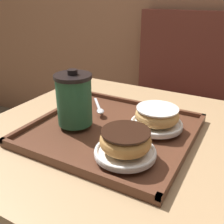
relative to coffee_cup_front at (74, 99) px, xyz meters
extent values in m
cube|color=tan|center=(0.13, 0.06, -0.11)|extent=(0.82, 0.75, 0.03)
cube|color=#512D1E|center=(0.10, 0.03, -0.09)|extent=(0.42, 0.40, 0.01)
cube|color=#512D1E|center=(0.10, -0.16, -0.08)|extent=(0.42, 0.01, 0.01)
cube|color=#512D1E|center=(0.10, 0.23, -0.08)|extent=(0.42, 0.01, 0.01)
cube|color=#512D1E|center=(-0.11, 0.03, -0.08)|extent=(0.01, 0.40, 0.01)
cube|color=#512D1E|center=(0.30, 0.03, -0.08)|extent=(0.01, 0.40, 0.01)
cylinder|color=#235638|center=(0.00, 0.00, -0.01)|extent=(0.09, 0.09, 0.13)
cylinder|color=black|center=(0.00, 0.00, 0.06)|extent=(0.10, 0.10, 0.01)
cylinder|color=black|center=(0.00, 0.00, 0.07)|extent=(0.03, 0.03, 0.01)
cylinder|color=white|center=(0.19, -0.07, -0.07)|extent=(0.14, 0.14, 0.01)
torus|color=white|center=(0.19, -0.07, -0.06)|extent=(0.14, 0.14, 0.01)
torus|color=tan|center=(0.19, -0.07, -0.03)|extent=(0.11, 0.11, 0.04)
cylinder|color=black|center=(0.19, -0.07, -0.01)|extent=(0.11, 0.11, 0.00)
cylinder|color=white|center=(0.20, 0.09, -0.07)|extent=(0.14, 0.14, 0.01)
torus|color=white|center=(0.20, 0.09, -0.06)|extent=(0.14, 0.14, 0.01)
torus|color=tan|center=(0.20, 0.09, -0.04)|extent=(0.12, 0.12, 0.04)
cylinder|color=white|center=(0.20, 0.09, -0.02)|extent=(0.11, 0.11, 0.00)
ellipsoid|color=silver|center=(0.03, 0.09, -0.06)|extent=(0.04, 0.04, 0.01)
cube|color=silver|center=(-0.02, 0.14, -0.07)|extent=(0.07, 0.08, 0.00)
camera|label=1|loc=(0.40, -0.52, 0.26)|focal=42.00mm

